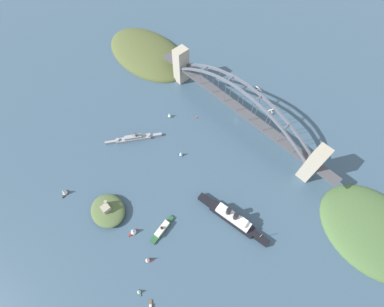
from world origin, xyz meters
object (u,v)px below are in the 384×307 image
Objects in this scene: small_boat_3 at (133,231)px; small_boat_5 at (181,154)px; ocean_liner at (232,218)px; small_boat_4 at (139,292)px; small_boat_0 at (147,260)px; small_boat_1 at (170,115)px; harbor_arch_bridge at (239,107)px; harbor_ferry_steamer at (162,229)px; small_boat_2 at (64,192)px; channel_marker_buoy at (197,117)px; fort_island_mid_harbor at (108,210)px; seaplane_second_in_formation at (258,90)px; seaplane_taxiing_near_bridge at (271,111)px; naval_cruiser at (134,138)px.

small_boat_3 reaches higher than small_boat_5.
small_boat_4 is at bearing 83.46° from ocean_liner.
small_boat_0 is 1.14× the size of small_boat_1.
harbor_arch_bridge is 8.23× the size of harbor_ferry_steamer.
small_boat_0 is at bearing -168.78° from small_boat_2.
small_boat_2 reaches higher than small_boat_0.
channel_marker_buoy is (94.61, -156.27, -3.12)m from small_boat_0.
harbor_ferry_steamer is 0.84× the size of fort_island_mid_harbor.
small_boat_0 is 122.03m from small_boat_5.
harbor_arch_bridge is 91.07m from small_boat_5.
ocean_liner is 191.70m from seaplane_second_in_formation.
fort_island_mid_harbor is 35.76m from small_boat_3.
small_boat_4 is at bearing 100.91° from seaplane_taxiing_near_bridge.
small_boat_3 is at bearing 98.89° from seaplane_second_in_formation.
small_boat_4 is at bearing 108.50° from harbor_arch_bridge.
seaplane_second_in_formation is 131.71m from small_boat_1.
small_boat_0 is 27.79m from small_boat_4.
harbor_arch_bridge is 44.54× the size of small_boat_4.
harbor_arch_bridge reaches higher than small_boat_0.
seaplane_second_in_formation is at bearing -112.42° from small_boat_1.
ocean_liner is 112.60m from small_boat_4.
seaplane_taxiing_near_bridge is at bearing -129.91° from small_boat_1.
seaplane_second_in_formation is at bearing -58.98° from ocean_liner.
small_boat_2 is at bearing 72.04° from seaplane_taxiing_near_bridge.
ocean_liner is at bearing -174.96° from naval_cruiser.
small_boat_0 is at bearing 132.40° from small_boat_1.
naval_cruiser is 9.92× the size of small_boat_4.
ocean_liner reaches higher than fort_island_mid_harbor.
harbor_ferry_steamer is 3.19× the size of small_boat_3.
seaplane_taxiing_near_bridge is at bearing -97.94° from fort_island_mid_harbor.
seaplane_second_in_formation is at bearing -104.23° from channel_marker_buoy.
small_boat_4 is at bearing 119.32° from harbor_ferry_steamer.
small_boat_2 is at bearing 18.95° from small_boat_3.
small_boat_0 is at bearing -179.95° from fort_island_mid_harbor.
seaplane_second_in_formation is (3.47, -253.44, -2.98)m from fort_island_mid_harbor.
small_boat_4 is (-85.96, 276.08, 0.72)m from seaplane_second_in_formation.
ocean_liner is at bearing 171.86° from small_boat_5.
small_boat_0 is at bearing 122.70° from small_boat_5.
seaplane_second_in_formation is (14.72, -63.21, -24.67)m from harbor_arch_bridge.
seaplane_taxiing_near_bridge is at bearing -115.64° from harbor_arch_bridge.
ocean_liner is 10.33× the size of small_boat_5.
fort_island_mid_harbor is 3.55× the size of seaplane_taxiing_near_bridge.
small_boat_4 is (-29.08, 51.78, 0.43)m from harbor_ferry_steamer.
channel_marker_buoy is at bearing 52.30° from seaplane_taxiing_near_bridge.
small_boat_0 is 31.93m from small_boat_3.
fort_island_mid_harbor is at bearing 89.68° from small_boat_5.
small_boat_1 is at bearing 67.58° from seaplane_second_in_formation.
ocean_liner reaches higher than seaplane_second_in_formation.
harbor_arch_bridge is 27.32× the size of small_boat_2.
seaplane_taxiing_near_bridge is at bearing -81.84° from small_boat_0.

